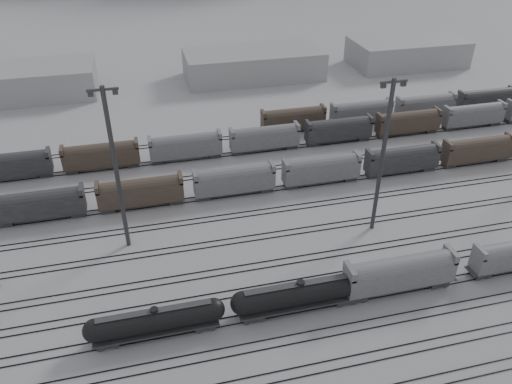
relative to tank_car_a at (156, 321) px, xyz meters
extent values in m
plane|color=#B9B9BE|center=(25.74, -1.00, -2.56)|extent=(900.00, 900.00, 0.00)
cube|color=black|center=(25.74, -10.72, -2.48)|extent=(220.00, 0.07, 0.16)
cube|color=black|center=(25.74, -9.28, -2.48)|extent=(220.00, 0.07, 0.16)
cube|color=black|center=(25.74, -5.72, -2.48)|extent=(220.00, 0.07, 0.16)
cube|color=black|center=(25.74, -4.28, -2.48)|extent=(220.00, 0.07, 0.16)
cube|color=black|center=(25.74, -0.72, -2.48)|extent=(220.00, 0.07, 0.16)
cube|color=black|center=(25.74, 0.72, -2.48)|extent=(220.00, 0.07, 0.16)
cube|color=black|center=(25.74, 4.28, -2.48)|extent=(220.00, 0.07, 0.16)
cube|color=black|center=(25.74, 5.72, -2.48)|extent=(220.00, 0.07, 0.16)
cube|color=black|center=(25.74, 9.28, -2.48)|extent=(220.00, 0.07, 0.16)
cube|color=black|center=(25.74, 10.72, -2.48)|extent=(220.00, 0.07, 0.16)
cube|color=black|center=(25.74, 16.28, -2.48)|extent=(220.00, 0.07, 0.16)
cube|color=black|center=(25.74, 17.72, -2.48)|extent=(220.00, 0.07, 0.16)
cube|color=black|center=(25.74, 23.28, -2.48)|extent=(220.00, 0.07, 0.16)
cube|color=black|center=(25.74, 24.72, -2.48)|extent=(220.00, 0.07, 0.16)
cube|color=black|center=(25.74, 30.28, -2.48)|extent=(220.00, 0.07, 0.16)
cube|color=black|center=(25.74, 31.72, -2.48)|extent=(220.00, 0.07, 0.16)
cube|color=black|center=(25.74, 38.28, -2.48)|extent=(220.00, 0.07, 0.16)
cube|color=black|center=(25.74, 39.72, -2.48)|extent=(220.00, 0.07, 0.16)
cube|color=black|center=(25.74, 46.28, -2.48)|extent=(220.00, 0.07, 0.16)
cube|color=black|center=(25.74, 47.72, -2.48)|extent=(220.00, 0.07, 0.16)
cube|color=black|center=(25.74, 54.28, -2.48)|extent=(220.00, 0.07, 0.16)
cube|color=black|center=(25.74, 55.72, -2.48)|extent=(220.00, 0.07, 0.16)
cube|color=#232325|center=(-6.17, 0.00, -1.99)|extent=(2.67, 2.16, 0.72)
cube|color=#232325|center=(6.17, 0.00, -1.99)|extent=(2.67, 2.16, 0.72)
cube|color=#232325|center=(0.00, 0.00, -1.48)|extent=(15.95, 2.78, 0.26)
cylinder|color=black|center=(0.00, 0.00, 0.17)|extent=(14.92, 2.98, 2.98)
sphere|color=black|center=(-7.46, 0.00, 0.17)|extent=(2.98, 2.98, 2.98)
sphere|color=black|center=(7.46, 0.00, 0.17)|extent=(2.98, 2.98, 2.98)
cylinder|color=black|center=(0.00, 0.00, 1.81)|extent=(1.03, 1.03, 0.51)
cube|color=#232325|center=(0.00, 0.00, 1.71)|extent=(14.40, 0.93, 0.06)
cube|color=#232325|center=(12.65, 0.00, -1.96)|extent=(2.86, 2.31, 0.77)
cube|color=#232325|center=(25.82, 0.00, -1.96)|extent=(2.86, 2.31, 0.77)
cube|color=#232325|center=(19.23, 0.00, -1.41)|extent=(17.02, 2.97, 0.27)
cylinder|color=black|center=(19.23, 0.00, 0.35)|extent=(15.92, 3.18, 3.18)
sphere|color=black|center=(11.27, 0.00, 0.35)|extent=(3.18, 3.18, 3.18)
sphere|color=black|center=(27.20, 0.00, 0.35)|extent=(3.18, 3.18, 3.18)
cylinder|color=black|center=(19.23, 0.00, 2.11)|extent=(1.10, 1.10, 0.55)
cube|color=#232325|center=(19.23, 0.00, 2.00)|extent=(15.37, 0.99, 0.07)
cube|color=#232325|center=(27.50, 0.00, -1.97)|extent=(2.77, 2.24, 0.75)
cube|color=#232325|center=(40.28, 0.00, -1.97)|extent=(2.77, 2.24, 0.75)
cube|color=slate|center=(33.89, 0.00, 0.53)|extent=(15.97, 3.19, 3.41)
cylinder|color=slate|center=(33.89, 0.00, 1.81)|extent=(14.48, 3.09, 3.09)
cube|color=slate|center=(26.22, 0.00, 2.66)|extent=(0.75, 3.19, 1.49)
cube|color=slate|center=(41.55, 0.00, 2.66)|extent=(0.75, 3.19, 1.49)
cone|color=#232325|center=(33.89, 0.00, -1.55)|extent=(2.56, 2.56, 0.96)
cube|color=#232325|center=(47.48, 0.00, -2.04)|extent=(2.46, 1.98, 0.66)
cube|color=slate|center=(46.34, 0.00, 2.07)|extent=(0.66, 2.84, 1.32)
cylinder|color=#363639|center=(-3.04, 20.20, 10.81)|extent=(0.68, 0.68, 26.74)
cube|color=#363639|center=(-3.04, 20.20, 23.65)|extent=(4.28, 0.32, 0.32)
cube|color=#363639|center=(-4.64, 20.20, 23.11)|extent=(0.75, 0.53, 0.53)
cube|color=#363639|center=(-1.43, 20.20, 23.11)|extent=(0.75, 0.53, 0.53)
cylinder|color=#363639|center=(37.13, 15.02, 10.53)|extent=(0.67, 0.67, 26.18)
cube|color=#363639|center=(37.13, 15.02, 23.10)|extent=(4.19, 0.31, 0.31)
cube|color=#363639|center=(35.55, 15.02, 22.57)|extent=(0.73, 0.52, 0.52)
cube|color=#363639|center=(38.70, 15.02, 22.57)|extent=(0.73, 0.52, 0.52)
cube|color=#232325|center=(-17.26, 31.00, 0.24)|extent=(15.00, 3.00, 5.60)
cube|color=#4D3D31|center=(-0.26, 31.00, 0.24)|extent=(15.00, 3.00, 5.60)
cube|color=slate|center=(16.74, 31.00, 0.24)|extent=(15.00, 3.00, 5.60)
cube|color=slate|center=(33.74, 31.00, 0.24)|extent=(15.00, 3.00, 5.60)
cube|color=#232325|center=(50.74, 31.00, 0.24)|extent=(15.00, 3.00, 5.60)
cube|color=#4D3D31|center=(67.74, 31.00, 0.24)|extent=(15.00, 3.00, 5.60)
cube|color=#232325|center=(-24.26, 47.00, 0.24)|extent=(15.00, 3.00, 5.60)
cube|color=#4D3D31|center=(-7.26, 47.00, 0.24)|extent=(15.00, 3.00, 5.60)
cube|color=slate|center=(9.74, 47.00, 0.24)|extent=(15.00, 3.00, 5.60)
cube|color=slate|center=(26.74, 47.00, 0.24)|extent=(15.00, 3.00, 5.60)
cube|color=#232325|center=(43.74, 47.00, 0.24)|extent=(15.00, 3.00, 5.60)
cube|color=#4D3D31|center=(60.74, 47.00, 0.24)|extent=(15.00, 3.00, 5.60)
cube|color=slate|center=(77.74, 47.00, 0.24)|extent=(15.00, 3.00, 5.60)
cube|color=#4D3D31|center=(35.74, 55.00, 0.24)|extent=(15.00, 3.00, 5.60)
cube|color=slate|center=(52.74, 55.00, 0.24)|extent=(15.00, 3.00, 5.60)
cube|color=slate|center=(69.74, 55.00, 0.24)|extent=(15.00, 3.00, 5.60)
cube|color=#232325|center=(86.74, 55.00, 0.24)|extent=(15.00, 3.00, 5.60)
cube|color=#ACABAE|center=(35.74, 94.00, 1.44)|extent=(40.00, 18.00, 8.00)
cube|color=#ACABAE|center=(85.74, 94.00, 1.44)|extent=(35.00, 18.00, 8.00)
camera|label=1|loc=(1.52, -46.71, 47.33)|focal=35.00mm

